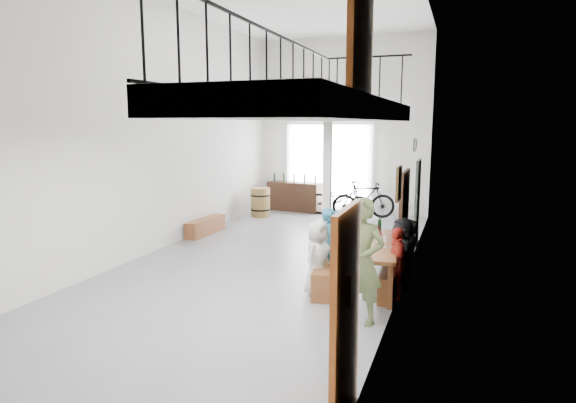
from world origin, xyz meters
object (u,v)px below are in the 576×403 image
at_px(tasting_table, 369,247).
at_px(bicycle_near, 340,199).
at_px(serving_counter, 294,197).
at_px(bench_inner, 328,270).
at_px(side_bench, 206,226).
at_px(oak_barrel, 260,202).
at_px(host_standing, 362,261).

bearing_deg(tasting_table, bicycle_near, 101.60).
distance_m(serving_counter, bicycle_near, 1.65).
bearing_deg(bicycle_near, bench_inner, -164.58).
height_order(bench_inner, serving_counter, serving_counter).
distance_m(side_bench, oak_barrel, 2.74).
distance_m(bench_inner, serving_counter, 7.29).
height_order(bench_inner, side_bench, bench_inner).
height_order(tasting_table, bicycle_near, bicycle_near).
xyz_separation_m(oak_barrel, bicycle_near, (2.27, 0.95, 0.07)).
relative_size(serving_counter, bicycle_near, 0.91).
height_order(side_bench, host_standing, host_standing).
distance_m(oak_barrel, serving_counter, 1.43).
xyz_separation_m(tasting_table, host_standing, (0.18, -1.56, 0.20)).
bearing_deg(side_bench, serving_counter, 75.40).
bearing_deg(oak_barrel, serving_counter, 62.83).
bearing_deg(tasting_table, side_bench, 144.45).
distance_m(bench_inner, oak_barrel, 6.48).
bearing_deg(serving_counter, host_standing, -58.61).
bearing_deg(oak_barrel, bench_inner, -56.23).
bearing_deg(side_bench, bench_inner, -33.98).
bearing_deg(serving_counter, oak_barrel, -111.06).
height_order(tasting_table, oak_barrel, oak_barrel).
distance_m(tasting_table, host_standing, 1.58).
xyz_separation_m(bench_inner, host_standing, (0.90, -1.48, 0.67)).
bearing_deg(serving_counter, bench_inner, -60.02).
relative_size(serving_counter, host_standing, 0.98).
relative_size(bench_inner, serving_counter, 1.16).
height_order(bench_inner, bicycle_near, bicycle_near).
distance_m(host_standing, bicycle_near, 8.13).
bearing_deg(side_bench, bicycle_near, 54.03).
xyz_separation_m(side_bench, oak_barrel, (0.38, 2.70, 0.24)).
relative_size(tasting_table, bicycle_near, 1.22).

